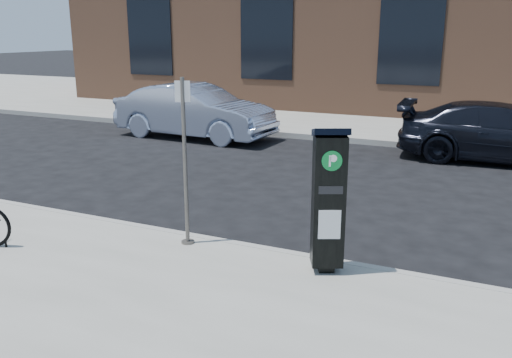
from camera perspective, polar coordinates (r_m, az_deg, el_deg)
The scene contains 8 objects.
ground at distance 7.48m, azimuth -0.79°, elevation -7.94°, with size 120.00×120.00×0.00m, color black.
sidewalk_far at distance 20.62m, azimuth 16.33°, elevation 6.71°, with size 60.00×12.00×0.15m, color gray.
curb_near at distance 7.44m, azimuth -0.86°, elevation -7.47°, with size 60.00×0.12×0.16m, color #9E9B93.
curb_far at distance 14.81m, azimuth 12.72°, elevation 3.75°, with size 60.00×0.12×0.16m, color #9E9B93.
parking_kiosk at distance 6.39m, azimuth 7.64°, elevation -2.08°, with size 0.52×0.50×1.77m.
sign_pole at distance 7.19m, azimuth -7.48°, elevation 1.59°, with size 0.19×0.18×2.24m.
car_silver at distance 15.50m, azimuth -6.50°, elevation 7.11°, with size 1.61×4.61×1.52m, color #9FADCB.
car_dark at distance 13.79m, azimuth 24.51°, elevation 4.45°, with size 1.90×4.68×1.36m, color black.
Camera 1 is at (2.97, -6.20, 2.96)m, focal length 38.00 mm.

